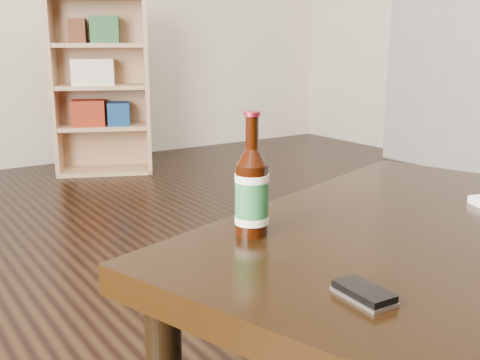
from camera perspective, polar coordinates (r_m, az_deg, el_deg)
floor at (r=1.77m, az=10.11°, el=-15.59°), size 5.00×6.00×0.01m
bookshelf at (r=3.87m, az=-14.03°, el=9.55°), size 0.68×0.51×1.15m
coffee_table at (r=1.37m, az=16.94°, el=-6.53°), size 1.37×1.03×0.46m
beer_bottle at (r=1.18m, az=1.20°, el=-1.30°), size 0.09×0.09×0.26m
phone at (r=0.94m, az=12.47°, el=-11.19°), size 0.06×0.11×0.02m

